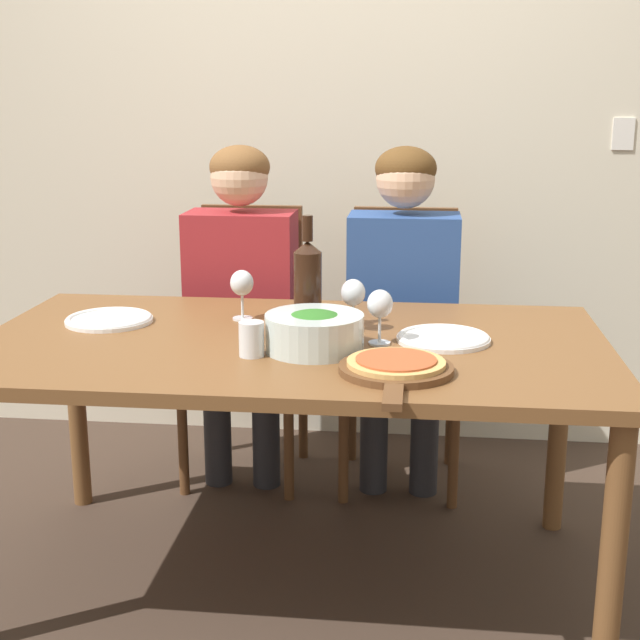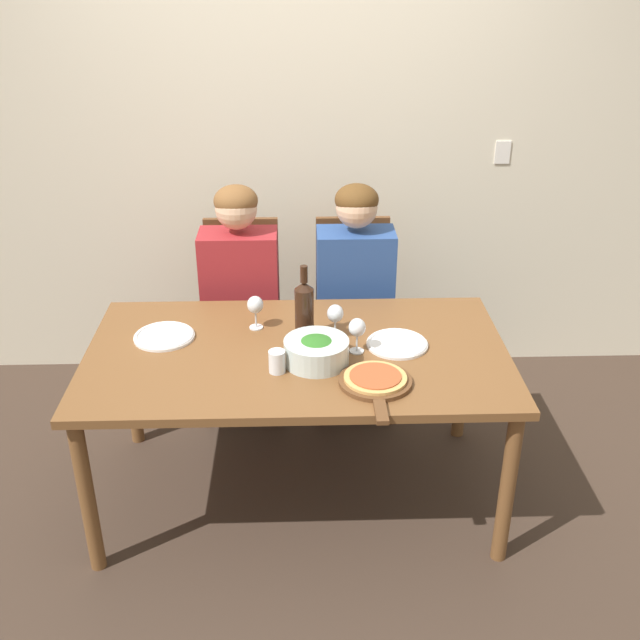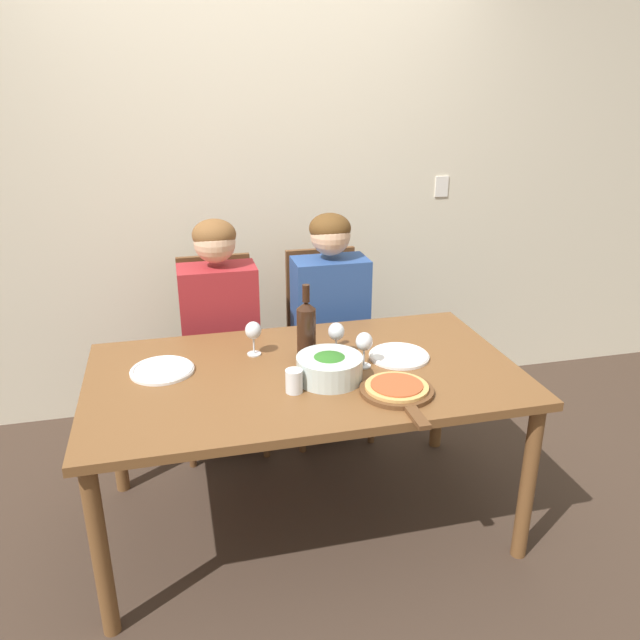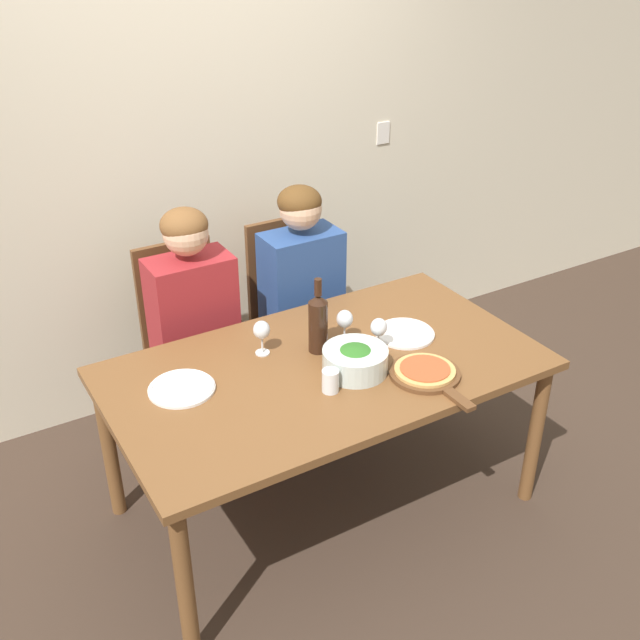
% 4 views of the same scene
% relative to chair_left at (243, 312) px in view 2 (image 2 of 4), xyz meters
% --- Properties ---
extents(ground_plane, '(40.00, 40.00, 0.00)m').
position_rel_chair_left_xyz_m(ground_plane, '(0.28, -0.81, -0.52)').
color(ground_plane, '#3D2D23').
extents(back_wall, '(10.00, 0.06, 2.70)m').
position_rel_chair_left_xyz_m(back_wall, '(0.28, 0.42, 0.83)').
color(back_wall, beige).
rests_on(back_wall, ground).
extents(dining_table, '(1.74, 0.98, 0.74)m').
position_rel_chair_left_xyz_m(dining_table, '(0.28, -0.81, 0.14)').
color(dining_table, brown).
rests_on(dining_table, ground).
extents(chair_left, '(0.42, 0.42, 0.99)m').
position_rel_chair_left_xyz_m(chair_left, '(0.00, 0.00, 0.00)').
color(chair_left, brown).
rests_on(chair_left, ground).
extents(chair_right, '(0.42, 0.42, 0.99)m').
position_rel_chair_left_xyz_m(chair_right, '(0.57, 0.00, 0.00)').
color(chair_right, brown).
rests_on(chair_right, ground).
extents(person_woman, '(0.47, 0.51, 1.23)m').
position_rel_chair_left_xyz_m(person_woman, '(-0.00, -0.12, 0.22)').
color(person_woman, '#28282D').
rests_on(person_woman, ground).
extents(person_man, '(0.47, 0.51, 1.23)m').
position_rel_chair_left_xyz_m(person_man, '(0.57, -0.12, 0.22)').
color(person_man, '#28282D').
rests_on(person_man, ground).
extents(wine_bottle, '(0.08, 0.08, 0.33)m').
position_rel_chair_left_xyz_m(wine_bottle, '(0.31, -0.70, 0.35)').
color(wine_bottle, black).
rests_on(wine_bottle, dining_table).
extents(broccoli_bowl, '(0.26, 0.26, 0.11)m').
position_rel_chair_left_xyz_m(broccoli_bowl, '(0.36, -0.91, 0.27)').
color(broccoli_bowl, silver).
rests_on(broccoli_bowl, dining_table).
extents(dinner_plate_left, '(0.26, 0.26, 0.02)m').
position_rel_chair_left_xyz_m(dinner_plate_left, '(-0.28, -0.68, 0.22)').
color(dinner_plate_left, white).
rests_on(dinner_plate_left, dining_table).
extents(dinner_plate_right, '(0.26, 0.26, 0.02)m').
position_rel_chair_left_xyz_m(dinner_plate_right, '(0.70, -0.78, 0.22)').
color(dinner_plate_right, white).
rests_on(dinner_plate_right, dining_table).
extents(pizza_on_board, '(0.28, 0.42, 0.04)m').
position_rel_chair_left_xyz_m(pizza_on_board, '(0.58, -1.09, 0.23)').
color(pizza_on_board, brown).
rests_on(pizza_on_board, dining_table).
extents(wine_glass_left, '(0.07, 0.07, 0.15)m').
position_rel_chair_left_xyz_m(wine_glass_left, '(0.10, -0.60, 0.32)').
color(wine_glass_left, silver).
rests_on(wine_glass_left, dining_table).
extents(wine_glass_right, '(0.07, 0.07, 0.15)m').
position_rel_chair_left_xyz_m(wine_glass_right, '(0.53, -0.83, 0.32)').
color(wine_glass_right, silver).
rests_on(wine_glass_right, dining_table).
extents(wine_glass_centre, '(0.07, 0.07, 0.15)m').
position_rel_chair_left_xyz_m(wine_glass_centre, '(0.44, -0.70, 0.32)').
color(wine_glass_centre, silver).
rests_on(wine_glass_centre, dining_table).
extents(water_tumbler, '(0.07, 0.07, 0.09)m').
position_rel_chair_left_xyz_m(water_tumbler, '(0.20, -0.98, 0.26)').
color(water_tumbler, silver).
rests_on(water_tumbler, dining_table).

